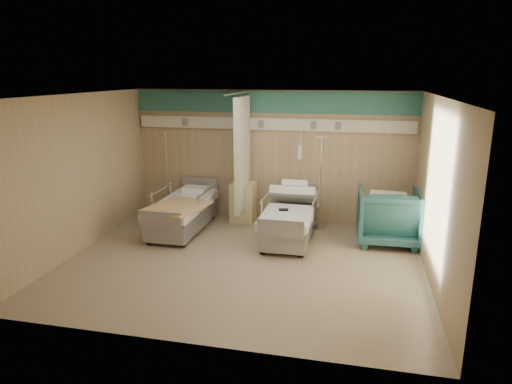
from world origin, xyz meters
The scene contains 13 objects.
ground centered at (0.00, 0.00, 0.00)m, with size 6.00×5.00×0.00m, color gray.
room_walls centered at (-0.03, 0.25, 1.86)m, with size 6.04×5.04×2.82m.
bed_right centered at (0.60, 1.30, 0.32)m, with size 1.00×2.16×0.63m, color silver, non-canonical shape.
bed_left centered at (-1.60, 1.30, 0.32)m, with size 1.00×2.16×0.63m, color silver, non-canonical shape.
bedside_cabinet centered at (-0.55, 2.20, 0.42)m, with size 0.50×0.48×0.85m, color beige.
visitor_armchair centered at (2.45, 1.51, 0.53)m, with size 1.13×1.16×1.06m, color #205052.
waffle_blanket centered at (2.41, 1.49, 1.09)m, with size 0.66×0.59×0.07m, color silver.
iv_stand_right centered at (1.10, 2.06, 0.39)m, with size 0.34×0.34×1.93m.
iv_stand_left centered at (-2.32, 2.28, 0.39)m, with size 0.34×0.34×1.89m.
call_remote centered at (0.51, 1.09, 0.65)m, with size 0.18×0.08×0.04m, color black.
tan_blanket centered at (-1.52, 0.84, 0.65)m, with size 0.94×1.18×0.04m, color tan.
toiletry_bag centered at (-0.55, 2.29, 0.91)m, with size 0.20×0.13×0.11m, color black.
white_cup centered at (-0.61, 2.17, 0.92)m, with size 0.09×0.09×0.13m, color white.
Camera 1 is at (1.80, -7.03, 3.14)m, focal length 32.00 mm.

